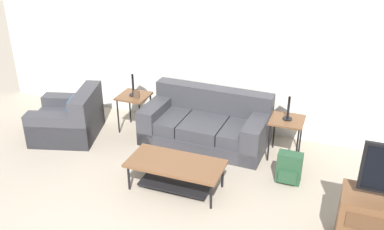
{
  "coord_description": "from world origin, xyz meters",
  "views": [
    {
      "loc": [
        1.9,
        -2.41,
        3.44
      ],
      "look_at": [
        -0.01,
        2.67,
        0.8
      ],
      "focal_mm": 40.0,
      "sensor_mm": 36.0,
      "label": 1
    }
  ],
  "objects_px": {
    "coffee_table": "(176,169)",
    "table_lamp_left": "(132,65)",
    "couch": "(206,125)",
    "side_table_left": "(134,99)",
    "table_lamp_right": "(291,86)",
    "side_table_right": "(287,124)",
    "armchair": "(69,120)",
    "backpack": "(289,168)"
  },
  "relations": [
    {
      "from": "couch",
      "to": "table_lamp_left",
      "type": "distance_m",
      "value": 1.54
    },
    {
      "from": "armchair",
      "to": "side_table_left",
      "type": "height_order",
      "value": "armchair"
    },
    {
      "from": "side_table_left",
      "to": "table_lamp_left",
      "type": "relative_size",
      "value": 0.97
    },
    {
      "from": "armchair",
      "to": "table_lamp_left",
      "type": "bearing_deg",
      "value": 32.51
    },
    {
      "from": "couch",
      "to": "table_lamp_left",
      "type": "bearing_deg",
      "value": -178.29
    },
    {
      "from": "armchair",
      "to": "side_table_right",
      "type": "height_order",
      "value": "armchair"
    },
    {
      "from": "table_lamp_left",
      "to": "backpack",
      "type": "relative_size",
      "value": 1.46
    },
    {
      "from": "couch",
      "to": "table_lamp_left",
      "type": "height_order",
      "value": "table_lamp_left"
    },
    {
      "from": "couch",
      "to": "side_table_left",
      "type": "xyz_separation_m",
      "value": [
        -1.27,
        -0.04,
        0.27
      ]
    },
    {
      "from": "couch",
      "to": "table_lamp_right",
      "type": "height_order",
      "value": "table_lamp_right"
    },
    {
      "from": "couch",
      "to": "side_table_right",
      "type": "distance_m",
      "value": 1.3
    },
    {
      "from": "table_lamp_left",
      "to": "side_table_right",
      "type": "bearing_deg",
      "value": 0.0
    },
    {
      "from": "table_lamp_left",
      "to": "side_table_left",
      "type": "bearing_deg",
      "value": 180.0
    },
    {
      "from": "coffee_table",
      "to": "side_table_right",
      "type": "relative_size",
      "value": 2.02
    },
    {
      "from": "side_table_right",
      "to": "backpack",
      "type": "bearing_deg",
      "value": -75.29
    },
    {
      "from": "coffee_table",
      "to": "table_lamp_left",
      "type": "distance_m",
      "value": 2.07
    },
    {
      "from": "side_table_right",
      "to": "table_lamp_left",
      "type": "bearing_deg",
      "value": 180.0
    },
    {
      "from": "couch",
      "to": "coffee_table",
      "type": "relative_size",
      "value": 1.55
    },
    {
      "from": "armchair",
      "to": "coffee_table",
      "type": "distance_m",
      "value": 2.35
    },
    {
      "from": "side_table_right",
      "to": "couch",
      "type": "bearing_deg",
      "value": 178.29
    },
    {
      "from": "couch",
      "to": "armchair",
      "type": "bearing_deg",
      "value": -164.17
    },
    {
      "from": "side_table_right",
      "to": "backpack",
      "type": "xyz_separation_m",
      "value": [
        0.17,
        -0.66,
        -0.34
      ]
    },
    {
      "from": "coffee_table",
      "to": "table_lamp_left",
      "type": "height_order",
      "value": "table_lamp_left"
    },
    {
      "from": "couch",
      "to": "side_table_right",
      "type": "bearing_deg",
      "value": -1.71
    },
    {
      "from": "table_lamp_left",
      "to": "backpack",
      "type": "height_order",
      "value": "table_lamp_left"
    },
    {
      "from": "side_table_left",
      "to": "side_table_right",
      "type": "relative_size",
      "value": 1.0
    },
    {
      "from": "armchair",
      "to": "table_lamp_left",
      "type": "distance_m",
      "value": 1.39
    },
    {
      "from": "side_table_right",
      "to": "armchair",
      "type": "bearing_deg",
      "value": -170.45
    },
    {
      "from": "table_lamp_right",
      "to": "coffee_table",
      "type": "bearing_deg",
      "value": -132.33
    },
    {
      "from": "couch",
      "to": "armchair",
      "type": "distance_m",
      "value": 2.27
    },
    {
      "from": "armchair",
      "to": "table_lamp_left",
      "type": "xyz_separation_m",
      "value": [
        0.91,
        0.58,
        0.88
      ]
    },
    {
      "from": "side_table_left",
      "to": "side_table_right",
      "type": "height_order",
      "value": "same"
    },
    {
      "from": "side_table_left",
      "to": "backpack",
      "type": "xyz_separation_m",
      "value": [
        2.71,
        -0.66,
        -0.34
      ]
    },
    {
      "from": "backpack",
      "to": "couch",
      "type": "bearing_deg",
      "value": 154.2
    },
    {
      "from": "side_table_right",
      "to": "table_lamp_left",
      "type": "xyz_separation_m",
      "value": [
        -2.54,
        0.0,
        0.6
      ]
    },
    {
      "from": "couch",
      "to": "table_lamp_right",
      "type": "xyz_separation_m",
      "value": [
        1.27,
        -0.04,
        0.87
      ]
    },
    {
      "from": "table_lamp_right",
      "to": "table_lamp_left",
      "type": "bearing_deg",
      "value": 180.0
    },
    {
      "from": "couch",
      "to": "coffee_table",
      "type": "xyz_separation_m",
      "value": [
        0.04,
        -1.38,
        0.01
      ]
    },
    {
      "from": "couch",
      "to": "side_table_left",
      "type": "bearing_deg",
      "value": -178.29
    },
    {
      "from": "coffee_table",
      "to": "side_table_left",
      "type": "bearing_deg",
      "value": 134.27
    },
    {
      "from": "table_lamp_right",
      "to": "backpack",
      "type": "xyz_separation_m",
      "value": [
        0.17,
        -0.66,
        -0.95
      ]
    },
    {
      "from": "table_lamp_right",
      "to": "backpack",
      "type": "height_order",
      "value": "table_lamp_right"
    }
  ]
}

